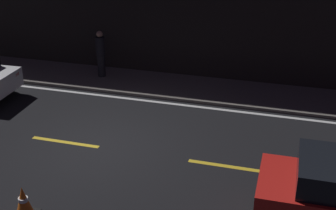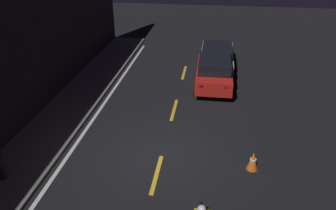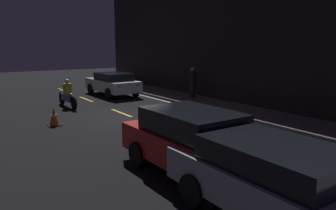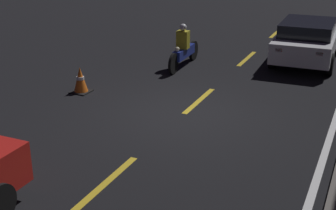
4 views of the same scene
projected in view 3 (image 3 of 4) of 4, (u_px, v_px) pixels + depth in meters
ground_plane at (132, 117)px, 13.91m from camera, size 56.00×56.00×0.00m
raised_curb at (215, 105)px, 16.47m from camera, size 28.00×2.25×0.10m
building_front at (235, 35)px, 16.54m from camera, size 28.00×0.30×7.00m
lane_dash_a at (63, 90)px, 22.07m from camera, size 2.00×0.14×0.01m
lane_dash_b at (86, 99)px, 18.39m from camera, size 2.00×0.14×0.01m
lane_dash_c at (121, 113)px, 14.72m from camera, size 2.00×0.14×0.01m
lane_dash_d at (180, 135)px, 11.05m from camera, size 2.00×0.14×0.01m
lane_dash_e at (297, 181)px, 7.37m from camera, size 2.00×0.14×0.01m
lane_solid_kerb at (193, 108)px, 15.73m from camera, size 25.20×0.14×0.01m
sedan_white at (113, 83)px, 19.64m from camera, size 4.14×2.02×1.37m
taxi_red at (196, 142)px, 7.57m from camera, size 4.24×1.92×1.52m
hatchback_silver at (284, 182)px, 5.48m from camera, size 4.50×2.01×1.39m
motorcycle at (67, 96)px, 15.98m from camera, size 2.41×0.37×1.39m
traffic_cone_near at (54, 117)px, 12.37m from camera, size 0.49×0.49×0.70m
pedestrian at (192, 83)px, 18.01m from camera, size 0.34×0.34×1.71m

